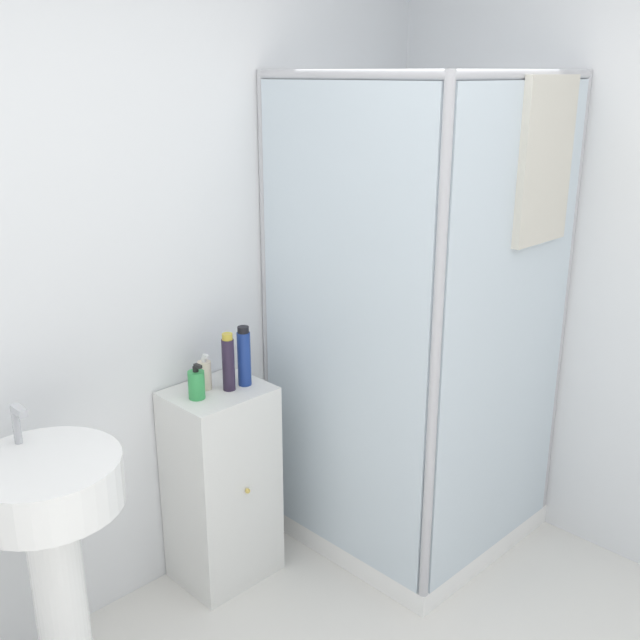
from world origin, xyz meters
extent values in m
cube|color=silver|center=(0.00, 1.70, 1.25)|extent=(6.40, 0.06, 2.50)
cube|color=white|center=(1.21, 1.21, 0.04)|extent=(0.91, 0.91, 0.09)
cylinder|color=#B2B2B7|center=(1.65, 1.65, 1.00)|extent=(0.04, 0.04, 1.99)
cylinder|color=#B2B2B7|center=(0.77, 1.65, 1.00)|extent=(0.04, 0.04, 1.99)
cylinder|color=#B2B2B7|center=(1.65, 0.77, 1.00)|extent=(0.04, 0.04, 1.99)
cylinder|color=#B2B2B7|center=(0.77, 0.77, 1.00)|extent=(0.04, 0.04, 1.99)
cylinder|color=#B2B2B7|center=(1.21, 0.77, 1.97)|extent=(0.88, 0.04, 0.04)
cylinder|color=#B2B2B7|center=(1.21, 1.65, 1.97)|extent=(0.88, 0.04, 0.04)
cylinder|color=#B2B2B7|center=(0.77, 1.21, 1.97)|extent=(0.04, 0.88, 0.04)
cylinder|color=#B2B2B7|center=(1.65, 1.21, 1.97)|extent=(0.04, 0.88, 0.04)
cube|color=silver|center=(1.21, 0.76, 1.02)|extent=(0.84, 0.01, 1.87)
cube|color=silver|center=(0.76, 1.21, 1.02)|extent=(0.01, 0.84, 1.87)
cylinder|color=#B7BABF|center=(1.44, 1.59, 0.84)|extent=(0.02, 0.02, 1.49)
cylinder|color=#B7BABF|center=(1.44, 1.54, 1.60)|extent=(0.07, 0.07, 0.04)
cube|color=beige|center=(1.34, 0.74, 1.67)|extent=(0.33, 0.03, 0.60)
cube|color=silver|center=(0.40, 1.51, 0.41)|extent=(0.38, 0.31, 0.82)
sphere|color=gold|center=(0.40, 1.35, 0.45)|extent=(0.02, 0.02, 0.02)
cylinder|color=white|center=(-0.38, 1.33, 0.37)|extent=(0.16, 0.16, 0.74)
cylinder|color=white|center=(-0.38, 1.33, 0.82)|extent=(0.46, 0.46, 0.15)
cylinder|color=#B7BABF|center=(-0.38, 1.49, 0.96)|extent=(0.02, 0.02, 0.13)
cube|color=#B7BABF|center=(-0.38, 1.45, 1.01)|extent=(0.02, 0.07, 0.02)
cylinder|color=green|center=(0.30, 1.50, 0.88)|extent=(0.06, 0.06, 0.11)
cylinder|color=black|center=(0.30, 1.50, 0.94)|extent=(0.02, 0.02, 0.02)
cube|color=black|center=(0.30, 1.49, 0.96)|extent=(0.02, 0.03, 0.01)
cylinder|color=#281E33|center=(0.43, 1.48, 0.92)|extent=(0.05, 0.05, 0.20)
cylinder|color=gold|center=(0.43, 1.48, 1.04)|extent=(0.04, 0.04, 0.02)
cylinder|color=navy|center=(0.51, 1.48, 0.93)|extent=(0.05, 0.05, 0.21)
cylinder|color=black|center=(0.51, 1.48, 1.05)|extent=(0.04, 0.04, 0.02)
cylinder|color=beige|center=(0.37, 1.56, 0.88)|extent=(0.05, 0.05, 0.11)
cylinder|color=silver|center=(0.37, 1.56, 0.94)|extent=(0.02, 0.02, 0.02)
cube|color=silver|center=(0.37, 1.54, 0.96)|extent=(0.01, 0.03, 0.01)
camera|label=1|loc=(-1.18, -0.64, 1.98)|focal=42.00mm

